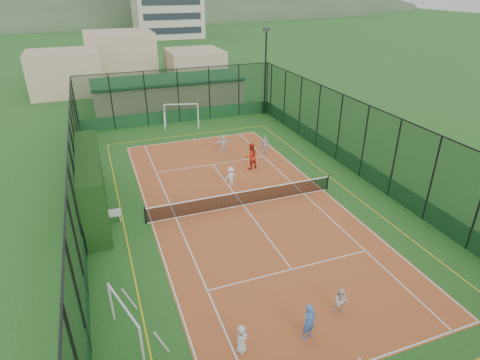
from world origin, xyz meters
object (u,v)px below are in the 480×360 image
object	(u,v)px
clubhouse	(169,93)
child_near_right	(341,301)
child_far_back	(223,143)
white_bench	(106,215)
futsal_goal_near	(126,323)
child_far_right	(265,145)
coach	(251,156)
child_far_left	(231,176)
futsal_goal_far	(182,115)
floodlight_ne	(265,73)
child_near_left	(242,339)
child_near_mid	(309,322)

from	to	relation	value
clubhouse	child_near_right	bearing A→B (deg)	-88.97
child_far_back	child_near_right	bearing A→B (deg)	84.68
white_bench	futsal_goal_near	distance (m)	8.90
child_far_right	coach	size ratio (longest dim) A/B	0.79
child_far_left	child_far_back	world-z (taller)	child_far_back
futsal_goal_far	child_far_back	xyz separation A→B (m)	(1.59, -7.42, -0.32)
white_bench	floodlight_ne	bearing A→B (deg)	47.27
coach	child_far_left	bearing A→B (deg)	27.22
child_near_left	coach	bearing A→B (deg)	31.93
child_near_mid	child_far_back	xyz separation A→B (m)	(2.79, 18.64, -0.08)
child_far_left	child_far_back	bearing A→B (deg)	-113.62
floodlight_ne	child_near_right	world-z (taller)	floodlight_ne
child_near_mid	futsal_goal_near	bearing A→B (deg)	147.26
futsal_goal_near	child_far_left	xyz separation A→B (m)	(7.83, 10.79, -0.26)
futsal_goal_far	child_near_left	bearing A→B (deg)	-82.36
futsal_goal_near	futsal_goal_far	distance (m)	25.05
futsal_goal_near	child_far_right	xyz separation A→B (m)	(12.05, 14.86, -0.14)
futsal_goal_near	child_near_left	distance (m)	4.28
child_near_right	child_near_left	bearing A→B (deg)	-138.64
floodlight_ne	child_near_mid	distance (m)	28.73
child_far_left	coach	bearing A→B (deg)	-149.10
white_bench	child_far_right	distance (m)	13.59
futsal_goal_far	futsal_goal_near	bearing A→B (deg)	-91.68
child_near_right	child_far_back	world-z (taller)	child_far_back
child_near_left	child_far_right	bearing A→B (deg)	28.84
clubhouse	child_near_mid	distance (m)	32.21
floodlight_ne	futsal_goal_far	size ratio (longest dim) A/B	2.61
floodlight_ne	futsal_goal_near	distance (m)	29.64
child_far_right	coach	world-z (taller)	coach
futsal_goal_far	child_far_left	world-z (taller)	futsal_goal_far
futsal_goal_near	child_near_mid	world-z (taller)	futsal_goal_near
futsal_goal_near	child_far_right	size ratio (longest dim) A/B	1.86
child_near_left	child_far_left	distance (m)	13.31
coach	child_near_mid	bearing A→B (deg)	62.36
futsal_goal_near	floodlight_ne	bearing A→B (deg)	-50.90
white_bench	futsal_goal_near	bearing A→B (deg)	-85.52
clubhouse	futsal_goal_far	size ratio (longest dim) A/B	4.82
white_bench	child_far_back	bearing A→B (deg)	42.56
child_near_mid	child_near_right	bearing A→B (deg)	5.82
child_near_left	coach	world-z (taller)	coach
clubhouse	white_bench	distance (m)	22.52
white_bench	child_far_left	bearing A→B (deg)	16.96
clubhouse	child_far_right	size ratio (longest dim) A/B	10.01
clubhouse	white_bench	bearing A→B (deg)	-110.29
floodlight_ne	child_far_right	world-z (taller)	floodlight_ne
child_near_left	child_far_left	size ratio (longest dim) A/B	0.93
child_near_left	coach	distance (m)	15.89
futsal_goal_far	child_far_back	size ratio (longest dim) A/B	2.29
floodlight_ne	futsal_goal_far	world-z (taller)	floodlight_ne
futsal_goal_far	child_near_right	world-z (taller)	futsal_goal_far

